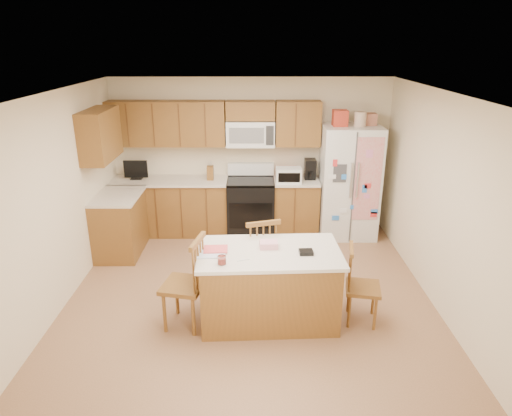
{
  "coord_description": "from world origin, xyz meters",
  "views": [
    {
      "loc": [
        0.07,
        -5.12,
        3.04
      ],
      "look_at": [
        0.08,
        0.35,
        1.02
      ],
      "focal_mm": 32.0,
      "sensor_mm": 36.0,
      "label": 1
    }
  ],
  "objects_px": {
    "stove": "(251,206)",
    "windsor_chair_back": "(260,257)",
    "windsor_chair_left": "(186,285)",
    "refrigerator": "(349,181)",
    "windsor_chair_right": "(361,287)",
    "island": "(269,285)"
  },
  "relations": [
    {
      "from": "stove",
      "to": "windsor_chair_back",
      "type": "xyz_separation_m",
      "value": [
        0.13,
        -1.94,
        0.01
      ]
    },
    {
      "from": "windsor_chair_left",
      "to": "refrigerator",
      "type": "bearing_deg",
      "value": 48.75
    },
    {
      "from": "windsor_chair_left",
      "to": "windsor_chair_right",
      "type": "distance_m",
      "value": 1.96
    },
    {
      "from": "stove",
      "to": "refrigerator",
      "type": "bearing_deg",
      "value": -2.3
    },
    {
      "from": "island",
      "to": "windsor_chair_left",
      "type": "bearing_deg",
      "value": -172.63
    },
    {
      "from": "refrigerator",
      "to": "windsor_chair_right",
      "type": "height_order",
      "value": "refrigerator"
    },
    {
      "from": "windsor_chair_left",
      "to": "windsor_chair_right",
      "type": "relative_size",
      "value": 1.17
    },
    {
      "from": "stove",
      "to": "windsor_chair_right",
      "type": "bearing_deg",
      "value": -63.89
    },
    {
      "from": "refrigerator",
      "to": "windsor_chair_right",
      "type": "relative_size",
      "value": 2.23
    },
    {
      "from": "windsor_chair_left",
      "to": "windsor_chair_right",
      "type": "height_order",
      "value": "windsor_chair_left"
    },
    {
      "from": "refrigerator",
      "to": "island",
      "type": "distance_m",
      "value": 2.85
    },
    {
      "from": "windsor_chair_left",
      "to": "windsor_chair_back",
      "type": "bearing_deg",
      "value": 40.69
    },
    {
      "from": "windsor_chair_back",
      "to": "windsor_chair_right",
      "type": "distance_m",
      "value": 1.3
    },
    {
      "from": "refrigerator",
      "to": "windsor_chair_left",
      "type": "xyz_separation_m",
      "value": [
        -2.26,
        -2.58,
        -0.41
      ]
    },
    {
      "from": "windsor_chair_back",
      "to": "windsor_chair_right",
      "type": "bearing_deg",
      "value": -29.07
    },
    {
      "from": "stove",
      "to": "windsor_chair_left",
      "type": "distance_m",
      "value": 2.73
    },
    {
      "from": "stove",
      "to": "refrigerator",
      "type": "height_order",
      "value": "refrigerator"
    },
    {
      "from": "windsor_chair_left",
      "to": "windsor_chair_back",
      "type": "height_order",
      "value": "windsor_chair_left"
    },
    {
      "from": "island",
      "to": "windsor_chair_back",
      "type": "relative_size",
      "value": 1.56
    },
    {
      "from": "stove",
      "to": "windsor_chair_back",
      "type": "bearing_deg",
      "value": -86.29
    },
    {
      "from": "island",
      "to": "windsor_chair_right",
      "type": "xyz_separation_m",
      "value": [
        1.03,
        -0.05,
        -0.0
      ]
    },
    {
      "from": "windsor_chair_left",
      "to": "stove",
      "type": "bearing_deg",
      "value": 75.32
    }
  ]
}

